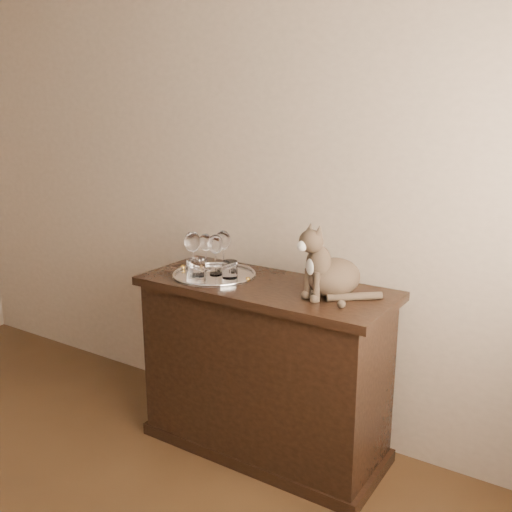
{
  "coord_description": "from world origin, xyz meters",
  "views": [
    {
      "loc": [
        1.93,
        -0.19,
        1.63
      ],
      "look_at": [
        0.54,
        1.95,
        0.97
      ],
      "focal_mm": 40.0,
      "sensor_mm": 36.0,
      "label": 1
    }
  ],
  "objects_px": {
    "wine_glass_a": "(206,252)",
    "tumbler_b": "(196,270)",
    "tray": "(214,276)",
    "wine_glass_c": "(193,253)",
    "sideboard": "(265,369)",
    "wine_glass_d": "(216,254)",
    "cat": "(334,259)",
    "tumbler_c": "(230,270)",
    "wine_glass_b": "(223,251)"
  },
  "relations": [
    {
      "from": "wine_glass_b",
      "to": "cat",
      "type": "height_order",
      "value": "cat"
    },
    {
      "from": "wine_glass_d",
      "to": "tumbler_b",
      "type": "xyz_separation_m",
      "value": [
        -0.02,
        -0.13,
        -0.05
      ]
    },
    {
      "from": "wine_glass_a",
      "to": "tumbler_c",
      "type": "bearing_deg",
      "value": -17.26
    },
    {
      "from": "wine_glass_c",
      "to": "tumbler_b",
      "type": "relative_size",
      "value": 2.09
    },
    {
      "from": "tumbler_c",
      "to": "cat",
      "type": "height_order",
      "value": "cat"
    },
    {
      "from": "tumbler_c",
      "to": "wine_glass_b",
      "type": "bearing_deg",
      "value": 139.15
    },
    {
      "from": "tumbler_b",
      "to": "wine_glass_a",
      "type": "bearing_deg",
      "value": 113.83
    },
    {
      "from": "wine_glass_d",
      "to": "sideboard",
      "type": "bearing_deg",
      "value": 2.71
    },
    {
      "from": "wine_glass_a",
      "to": "wine_glass_d",
      "type": "relative_size",
      "value": 0.93
    },
    {
      "from": "tray",
      "to": "cat",
      "type": "distance_m",
      "value": 0.62
    },
    {
      "from": "wine_glass_c",
      "to": "wine_glass_d",
      "type": "bearing_deg",
      "value": 30.66
    },
    {
      "from": "wine_glass_a",
      "to": "cat",
      "type": "distance_m",
      "value": 0.7
    },
    {
      "from": "wine_glass_c",
      "to": "cat",
      "type": "height_order",
      "value": "cat"
    },
    {
      "from": "tumbler_c",
      "to": "cat",
      "type": "distance_m",
      "value": 0.53
    },
    {
      "from": "tray",
      "to": "wine_glass_c",
      "type": "bearing_deg",
      "value": -158.24
    },
    {
      "from": "cat",
      "to": "wine_glass_d",
      "type": "bearing_deg",
      "value": -151.45
    },
    {
      "from": "tray",
      "to": "wine_glass_d",
      "type": "bearing_deg",
      "value": 100.7
    },
    {
      "from": "tray",
      "to": "wine_glass_c",
      "type": "distance_m",
      "value": 0.15
    },
    {
      "from": "wine_glass_b",
      "to": "wine_glass_c",
      "type": "distance_m",
      "value": 0.16
    },
    {
      "from": "tray",
      "to": "sideboard",
      "type": "bearing_deg",
      "value": 6.35
    },
    {
      "from": "tumbler_c",
      "to": "tumbler_b",
      "type": "bearing_deg",
      "value": -133.31
    },
    {
      "from": "wine_glass_c",
      "to": "wine_glass_d",
      "type": "height_order",
      "value": "wine_glass_c"
    },
    {
      "from": "sideboard",
      "to": "wine_glass_b",
      "type": "bearing_deg",
      "value": 168.02
    },
    {
      "from": "wine_glass_a",
      "to": "wine_glass_c",
      "type": "height_order",
      "value": "wine_glass_c"
    },
    {
      "from": "sideboard",
      "to": "tumbler_b",
      "type": "distance_m",
      "value": 0.58
    },
    {
      "from": "tray",
      "to": "wine_glass_b",
      "type": "xyz_separation_m",
      "value": [
        -0.01,
        0.09,
        0.1
      ]
    },
    {
      "from": "wine_glass_b",
      "to": "cat",
      "type": "xyz_separation_m",
      "value": [
        0.61,
        -0.03,
        0.05
      ]
    },
    {
      "from": "wine_glass_b",
      "to": "wine_glass_a",
      "type": "bearing_deg",
      "value": -160.61
    },
    {
      "from": "sideboard",
      "to": "wine_glass_c",
      "type": "bearing_deg",
      "value": -169.34
    },
    {
      "from": "tray",
      "to": "wine_glass_b",
      "type": "distance_m",
      "value": 0.14
    },
    {
      "from": "tumbler_b",
      "to": "wine_glass_d",
      "type": "bearing_deg",
      "value": 83.28
    },
    {
      "from": "sideboard",
      "to": "tumbler_c",
      "type": "bearing_deg",
      "value": -170.99
    },
    {
      "from": "wine_glass_d",
      "to": "tumbler_b",
      "type": "bearing_deg",
      "value": -96.72
    },
    {
      "from": "wine_glass_d",
      "to": "wine_glass_c",
      "type": "bearing_deg",
      "value": -149.34
    },
    {
      "from": "wine_glass_a",
      "to": "cat",
      "type": "bearing_deg",
      "value": -0.36
    },
    {
      "from": "sideboard",
      "to": "wine_glass_a",
      "type": "distance_m",
      "value": 0.64
    },
    {
      "from": "sideboard",
      "to": "cat",
      "type": "xyz_separation_m",
      "value": [
        0.33,
        0.03,
        0.59
      ]
    },
    {
      "from": "sideboard",
      "to": "tumbler_b",
      "type": "relative_size",
      "value": 11.96
    },
    {
      "from": "sideboard",
      "to": "wine_glass_d",
      "type": "xyz_separation_m",
      "value": [
        -0.27,
        -0.01,
        0.53
      ]
    },
    {
      "from": "wine_glass_a",
      "to": "tumbler_b",
      "type": "bearing_deg",
      "value": -66.17
    },
    {
      "from": "tumbler_b",
      "to": "tumbler_c",
      "type": "distance_m",
      "value": 0.16
    },
    {
      "from": "wine_glass_d",
      "to": "cat",
      "type": "height_order",
      "value": "cat"
    },
    {
      "from": "wine_glass_c",
      "to": "wine_glass_d",
      "type": "relative_size",
      "value": 1.07
    },
    {
      "from": "tumbler_b",
      "to": "tumbler_c",
      "type": "xyz_separation_m",
      "value": [
        0.11,
        0.12,
        -0.01
      ]
    },
    {
      "from": "wine_glass_d",
      "to": "tumbler_c",
      "type": "xyz_separation_m",
      "value": [
        0.09,
        -0.02,
        -0.06
      ]
    },
    {
      "from": "sideboard",
      "to": "wine_glass_a",
      "type": "relative_size",
      "value": 6.6
    },
    {
      "from": "wine_glass_c",
      "to": "tumbler_c",
      "type": "distance_m",
      "value": 0.2
    },
    {
      "from": "tray",
      "to": "wine_glass_c",
      "type": "height_order",
      "value": "wine_glass_c"
    },
    {
      "from": "tumbler_b",
      "to": "cat",
      "type": "bearing_deg",
      "value": 15.32
    },
    {
      "from": "sideboard",
      "to": "wine_glass_d",
      "type": "distance_m",
      "value": 0.6
    }
  ]
}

